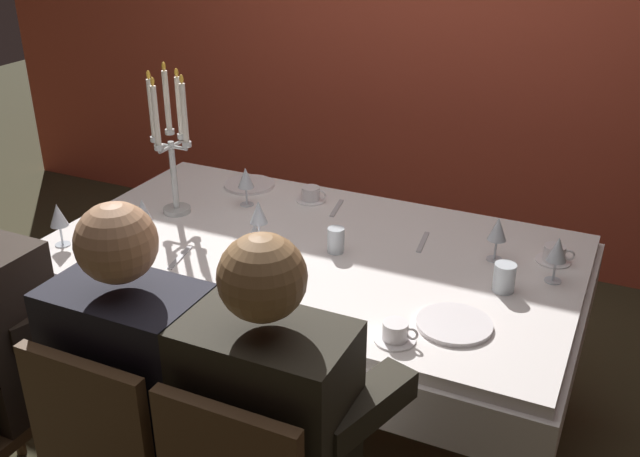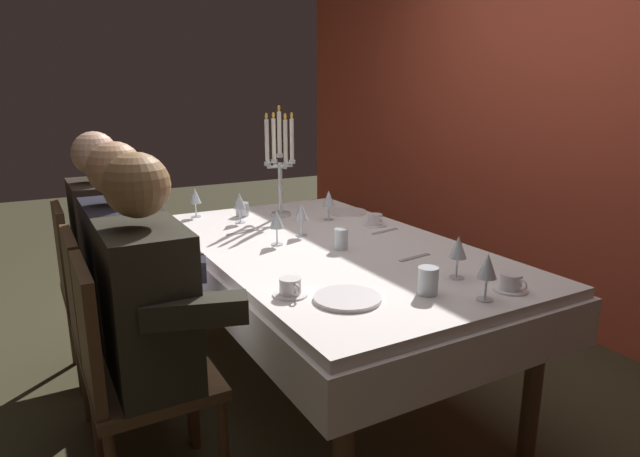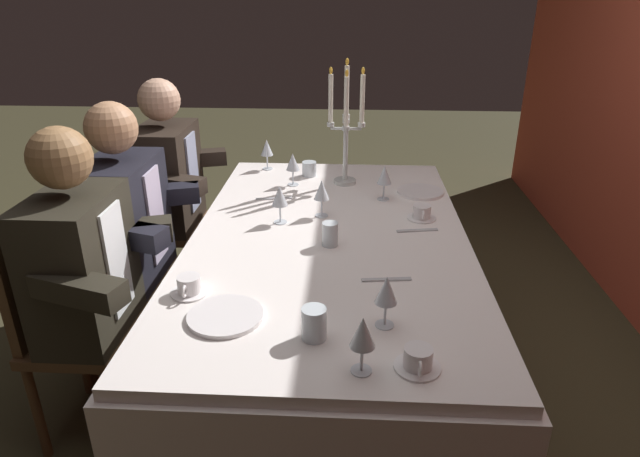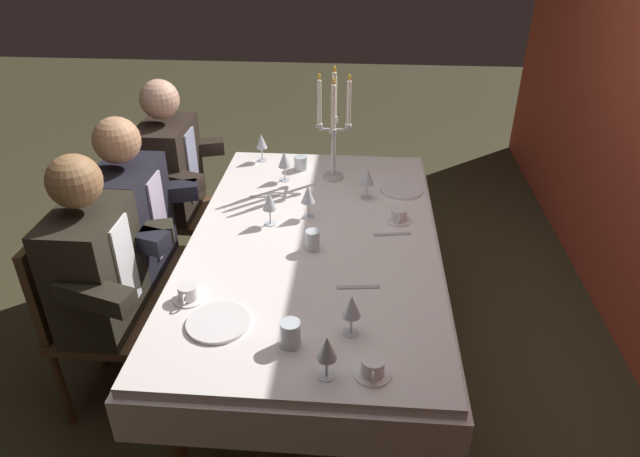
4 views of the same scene
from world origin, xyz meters
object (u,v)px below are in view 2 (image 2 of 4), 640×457
(wine_glass_1, at_px, (277,220))
(water_tumbler_0, at_px, (428,281))
(wine_glass_3, at_px, (458,248))
(wine_glass_4, at_px, (301,213))
(dinner_plate_0, at_px, (347,298))
(coffee_cup_2, at_px, (375,220))
(wine_glass_2, at_px, (329,199))
(seated_diner_1, at_px, (123,269))
(seated_diner_0, at_px, (102,235))
(water_tumbler_2, at_px, (242,209))
(candelabra, at_px, (280,164))
(water_tumbler_1, at_px, (341,239))
(seated_diner_2, at_px, (145,304))
(wine_glass_6, at_px, (240,201))
(dining_table, at_px, (329,269))
(wine_glass_5, at_px, (487,267))
(wine_glass_0, at_px, (195,197))
(coffee_cup_1, at_px, (511,283))
(coffee_cup_0, at_px, (290,288))
(dinner_plate_1, at_px, (348,212))

(wine_glass_1, bearing_deg, water_tumbler_0, 13.55)
(wine_glass_3, xyz_separation_m, wine_glass_4, (-0.82, -0.23, -0.00))
(dinner_plate_0, xyz_separation_m, coffee_cup_2, (-0.80, 0.68, 0.02))
(wine_glass_2, height_order, wine_glass_3, same)
(seated_diner_1, bearing_deg, seated_diner_0, 180.00)
(wine_glass_3, distance_m, water_tumbler_2, 1.41)
(candelabra, relative_size, seated_diner_1, 0.49)
(water_tumbler_1, relative_size, seated_diner_2, 0.08)
(wine_glass_1, bearing_deg, wine_glass_6, 179.38)
(wine_glass_1, distance_m, coffee_cup_2, 0.61)
(dining_table, distance_m, water_tumbler_1, 0.19)
(coffee_cup_2, bearing_deg, seated_diner_1, -86.71)
(wine_glass_6, distance_m, coffee_cup_2, 0.72)
(water_tumbler_2, xyz_separation_m, seated_diner_0, (0.04, -0.75, -0.04))
(dinner_plate_0, height_order, wine_glass_2, wine_glass_2)
(wine_glass_6, distance_m, water_tumbler_1, 0.72)
(wine_glass_5, distance_m, seated_diner_2, 1.15)
(wine_glass_6, distance_m, seated_diner_0, 0.70)
(water_tumbler_1, distance_m, seated_diner_2, 0.92)
(wine_glass_4, distance_m, water_tumbler_2, 0.56)
(wine_glass_1, xyz_separation_m, wine_glass_5, (0.95, 0.33, 0.00))
(wine_glass_2, bearing_deg, water_tumbler_2, -131.33)
(wine_glass_0, height_order, wine_glass_3, same)
(dinner_plate_0, xyz_separation_m, seated_diner_0, (-1.32, -0.60, -0.01))
(wine_glass_5, bearing_deg, wine_glass_1, -160.99)
(water_tumbler_2, bearing_deg, water_tumbler_1, 9.69)
(dining_table, relative_size, water_tumbler_0, 20.02)
(wine_glass_5, distance_m, water_tumbler_0, 0.20)
(wine_glass_6, bearing_deg, dinner_plate_0, -3.90)
(wine_glass_4, bearing_deg, dinner_plate_0, -16.93)
(water_tumbler_0, relative_size, coffee_cup_1, 0.73)
(wine_glass_1, distance_m, wine_glass_2, 0.54)
(coffee_cup_2, height_order, seated_diner_2, seated_diner_2)
(dinner_plate_0, height_order, wine_glass_5, wine_glass_5)
(wine_glass_6, bearing_deg, water_tumbler_1, 17.22)
(water_tumbler_0, height_order, coffee_cup_0, water_tumbler_0)
(coffee_cup_1, distance_m, coffee_cup_2, 1.02)
(wine_glass_6, xyz_separation_m, coffee_cup_1, (1.41, 0.47, -0.09))
(wine_glass_2, height_order, seated_diner_0, seated_diner_0)
(dinner_plate_0, height_order, coffee_cup_2, coffee_cup_2)
(dinner_plate_0, distance_m, wine_glass_6, 1.21)
(wine_glass_4, xyz_separation_m, coffee_cup_1, (1.01, 0.30, -0.09))
(wine_glass_5, bearing_deg, dining_table, -172.04)
(water_tumbler_2, height_order, seated_diner_2, seated_diner_2)
(candelabra, bearing_deg, wine_glass_6, -80.98)
(dinner_plate_1, xyz_separation_m, coffee_cup_1, (1.33, -0.15, 0.02))
(candelabra, height_order, wine_glass_2, candelabra)
(wine_glass_2, xyz_separation_m, coffee_cup_1, (1.23, 0.03, -0.09))
(water_tumbler_1, bearing_deg, water_tumbler_0, -1.96)
(seated_diner_1, bearing_deg, coffee_cup_1, 50.86)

